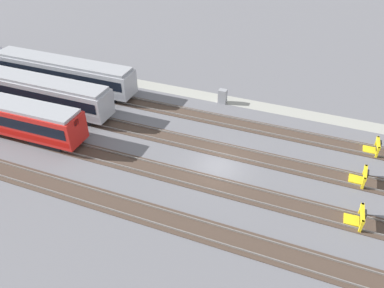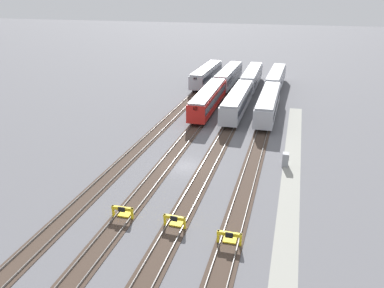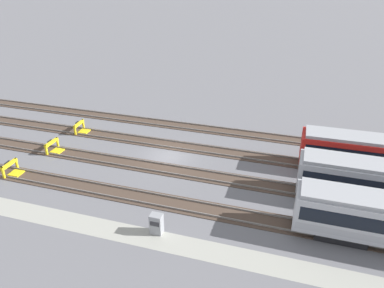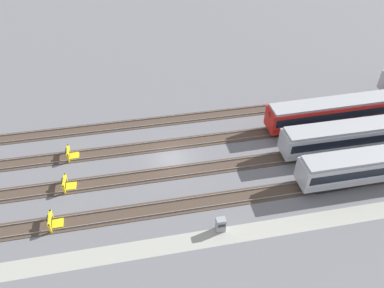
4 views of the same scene
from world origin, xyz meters
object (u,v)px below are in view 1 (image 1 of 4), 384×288
(bumper_stop_middle_track, at_px, (357,217))
(subway_car_front_row_rightmost, at_px, (35,92))
(subway_car_front_row_left_inner, at_px, (63,73))
(bumper_stop_nearest_track, at_px, (374,147))
(bumper_stop_near_inner_track, at_px, (361,177))
(electrical_cabinet, at_px, (223,96))
(subway_car_front_row_leftmost, at_px, (0,114))

(bumper_stop_middle_track, bearing_deg, subway_car_front_row_rightmost, -8.42)
(subway_car_front_row_left_inner, xyz_separation_m, bumper_stop_nearest_track, (-34.29, 0.02, -1.53))
(bumper_stop_near_inner_track, bearing_deg, electrical_cabinet, -30.05)
(subway_car_front_row_left_inner, bearing_deg, bumper_stop_nearest_track, 179.96)
(subway_car_front_row_rightmost, distance_m, bumper_stop_nearest_track, 34.68)
(subway_car_front_row_rightmost, relative_size, bumper_stop_nearest_track, 8.98)
(subway_car_front_row_leftmost, distance_m, bumper_stop_middle_track, 33.17)
(subway_car_front_row_leftmost, height_order, subway_car_front_row_left_inner, same)
(subway_car_front_row_left_inner, height_order, bumper_stop_nearest_track, subway_car_front_row_left_inner)
(subway_car_front_row_rightmost, xyz_separation_m, bumper_stop_near_inner_track, (-33.25, -0.02, -1.53))
(subway_car_front_row_left_inner, relative_size, bumper_stop_near_inner_track, 8.98)
(bumper_stop_nearest_track, height_order, electrical_cabinet, electrical_cabinet)
(bumper_stop_middle_track, bearing_deg, subway_car_front_row_left_inner, -16.57)
(subway_car_front_row_rightmost, bearing_deg, subway_car_front_row_left_inner, -90.00)
(subway_car_front_row_left_inner, bearing_deg, subway_car_front_row_leftmost, 90.00)
(electrical_cabinet, bearing_deg, bumper_stop_nearest_track, 166.99)
(subway_car_front_row_left_inner, bearing_deg, bumper_stop_near_inner_track, 171.57)
(subway_car_front_row_leftmost, bearing_deg, subway_car_front_row_left_inner, -90.00)
(subway_car_front_row_leftmost, xyz_separation_m, bumper_stop_nearest_track, (-34.29, -9.86, -1.53))
(bumper_stop_nearest_track, distance_m, bumper_stop_middle_track, 9.90)
(subway_car_front_row_leftmost, relative_size, subway_car_front_row_left_inner, 1.00)
(bumper_stop_near_inner_track, distance_m, bumper_stop_middle_track, 4.93)
(subway_car_front_row_leftmost, distance_m, bumper_stop_near_inner_track, 33.66)
(subway_car_front_row_rightmost, relative_size, bumper_stop_near_inner_track, 8.97)
(subway_car_front_row_leftmost, bearing_deg, bumper_stop_near_inner_track, -171.53)
(subway_car_front_row_leftmost, distance_m, subway_car_front_row_left_inner, 9.88)
(subway_car_front_row_left_inner, bearing_deg, subway_car_front_row_rightmost, 90.00)
(electrical_cabinet, bearing_deg, subway_car_front_row_rightmost, 24.93)
(subway_car_front_row_left_inner, relative_size, electrical_cabinet, 11.26)
(subway_car_front_row_rightmost, xyz_separation_m, bumper_stop_nearest_track, (-34.29, -4.92, -1.53))
(bumper_stop_near_inner_track, bearing_deg, subway_car_front_row_leftmost, 8.47)
(subway_car_front_row_left_inner, relative_size, subway_car_front_row_rightmost, 1.00)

